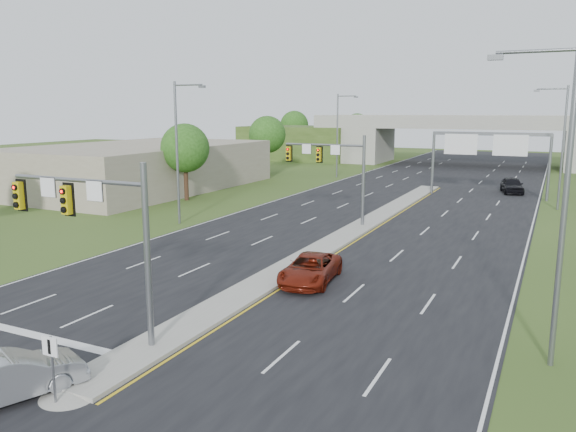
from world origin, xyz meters
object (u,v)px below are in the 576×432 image
(signal_mast_near, at_px, (97,221))
(car_far_a, at_px, (310,269))
(sign_gantry, at_px, (488,146))
(car_silver, at_px, (8,377))
(car_far_c, at_px, (512,185))
(keep_right_sign, at_px, (51,358))
(signal_mast_far, at_px, (335,164))
(overpass, at_px, (469,144))

(signal_mast_near, bearing_deg, car_far_a, 67.18)
(sign_gantry, distance_m, car_silver, 50.68)
(car_far_c, bearing_deg, signal_mast_near, -115.14)
(car_far_a, bearing_deg, car_far_c, 73.22)
(signal_mast_near, bearing_deg, keep_right_sign, -63.06)
(sign_gantry, height_order, car_far_c, sign_gantry)
(keep_right_sign, xyz_separation_m, car_far_c, (8.93, 53.90, -0.65))
(signal_mast_far, relative_size, sign_gantry, 0.60)
(signal_mast_near, bearing_deg, overpass, 88.38)
(signal_mast_near, xyz_separation_m, signal_mast_far, (0.00, 25.00, 0.00))
(signal_mast_far, height_order, car_far_a, signal_mast_far)
(keep_right_sign, height_order, car_far_a, keep_right_sign)
(signal_mast_near, bearing_deg, sign_gantry, 78.75)
(overpass, distance_m, car_far_a, 69.89)
(keep_right_sign, distance_m, car_far_a, 14.88)
(sign_gantry, distance_m, overpass, 35.75)
(car_far_c, bearing_deg, car_silver, -113.27)
(sign_gantry, bearing_deg, signal_mast_near, -101.25)
(signal_mast_near, height_order, car_far_c, signal_mast_near)
(overpass, xyz_separation_m, car_far_a, (2.06, -69.81, -2.82))
(overpass, relative_size, car_far_a, 15.59)
(keep_right_sign, bearing_deg, overpass, 90.00)
(car_far_c, bearing_deg, sign_gantry, -129.17)
(sign_gantry, height_order, car_far_a, sign_gantry)
(signal_mast_far, height_order, sign_gantry, signal_mast_far)
(car_far_a, bearing_deg, signal_mast_near, -119.65)
(signal_mast_near, height_order, car_far_a, signal_mast_near)
(car_silver, relative_size, car_far_c, 0.90)
(sign_gantry, xyz_separation_m, car_far_a, (-4.63, -34.73, -4.51))
(keep_right_sign, xyz_separation_m, overpass, (0.00, 84.53, 2.04))
(signal_mast_near, bearing_deg, car_silver, -81.00)
(sign_gantry, bearing_deg, overpass, 100.79)
(car_far_c, bearing_deg, keep_right_sign, -111.80)
(keep_right_sign, relative_size, car_silver, 0.49)
(car_silver, bearing_deg, car_far_c, -77.70)
(overpass, relative_size, car_far_c, 16.01)
(keep_right_sign, bearing_deg, signal_mast_near, 116.94)
(sign_gantry, bearing_deg, signal_mast_far, -114.11)
(overpass, bearing_deg, signal_mast_near, -91.62)
(signal_mast_near, height_order, keep_right_sign, signal_mast_near)
(overpass, height_order, car_silver, overpass)
(car_far_a, bearing_deg, signal_mast_far, 99.51)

